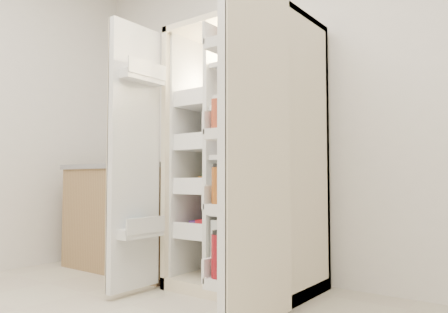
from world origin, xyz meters
The scene contains 5 objects.
wall_back centered at (0.00, 2.00, 1.35)m, with size 4.00×0.02×2.70m, color silver.
refrigerator centered at (-0.09, 1.65, 0.74)m, with size 0.92×0.70×1.80m.
freezer_door centered at (-0.60, 1.05, 0.89)m, with size 0.15×0.40×1.72m.
fridge_door centered at (0.38, 0.96, 0.87)m, with size 0.17×0.58×1.72m.
kitchen_counter centered at (-1.20, 1.58, 0.43)m, with size 1.19×0.63×0.86m.
Camera 1 is at (1.52, -0.81, 0.74)m, focal length 34.00 mm.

